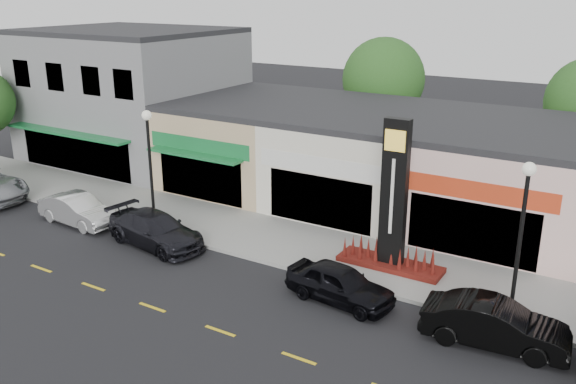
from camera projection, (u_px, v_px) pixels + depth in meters
The scene contains 15 objects.
ground at pixel (270, 294), 22.45m from camera, with size 120.00×120.00×0.00m, color black.
sidewalk at pixel (325, 251), 25.95m from camera, with size 52.00×4.30×0.15m, color gray.
curb at pixel (299, 271), 24.12m from camera, with size 52.00×0.20×0.15m, color gray.
building_grey_2story at pixel (132, 95), 39.29m from camera, with size 12.00×10.95×8.30m.
shop_beige at pixel (254, 139), 35.15m from camera, with size 7.00×10.85×4.80m.
shop_cream at pixel (365, 156), 31.71m from camera, with size 7.00×10.01×4.80m.
shop_pink_w at pixel (503, 176), 28.26m from camera, with size 7.00×10.01×4.80m.
tree_rear_west at pixel (383, 79), 38.54m from camera, with size 5.20×5.20×7.83m.
lamp_west_near at pixel (150, 158), 27.30m from camera, with size 0.44×0.44×5.47m.
lamp_east_near at pixel (522, 227), 19.42m from camera, with size 0.44×0.44×5.47m.
pylon_sign at pixel (393, 217), 23.64m from camera, with size 4.20×1.30×6.00m.
car_white_van at pixel (78, 210), 28.89m from camera, with size 4.28×1.49×1.41m, color silver.
car_dark_sedan at pixel (155, 230), 26.46m from camera, with size 4.99×2.03×1.45m, color black.
car_black_sedan at pixel (340, 284), 21.72m from camera, with size 4.06×1.64×1.38m, color black.
car_black_conv at pixel (495, 324), 19.02m from camera, with size 4.49×1.57×1.48m, color black.
Camera 1 is at (11.01, -16.80, 10.73)m, focal length 38.00 mm.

